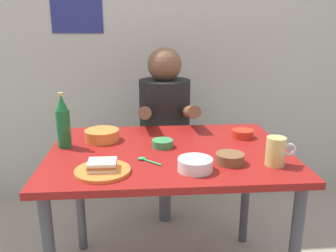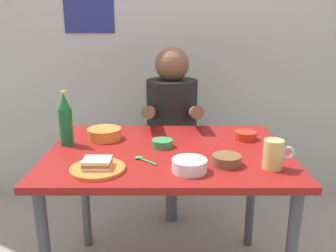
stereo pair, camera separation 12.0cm
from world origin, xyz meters
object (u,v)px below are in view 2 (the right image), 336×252
beer_bottle (65,121)px  beer_mug (274,154)px  person_seated (172,112)px  soup_bowl_orange (104,133)px  dining_table (168,168)px  sandwich (97,163)px  stool (171,173)px  plate_orange (98,169)px

beer_bottle → beer_mug: bearing=-18.0°
person_seated → soup_bowl_orange: 0.57m
dining_table → person_seated: bearing=87.8°
beer_bottle → soup_bowl_orange: beer_bottle is taller
soup_bowl_orange → sandwich: bearing=-84.1°
stool → sandwich: size_ratio=4.09×
person_seated → beer_bottle: (-0.51, -0.54, 0.09)m
stool → beer_bottle: bearing=-132.8°
dining_table → stool: size_ratio=2.44×
stool → soup_bowl_orange: size_ratio=2.65×
dining_table → soup_bowl_orange: (-0.32, 0.16, 0.12)m
stool → person_seated: (-0.00, -0.01, 0.42)m
stool → beer_mug: bearing=-64.8°
plate_orange → soup_bowl_orange: 0.41m
dining_table → plate_orange: bearing=-139.1°
stool → soup_bowl_orange: bearing=-126.4°
beer_mug → soup_bowl_orange: (-0.75, 0.38, -0.03)m
dining_table → stool: bearing=87.8°
dining_table → soup_bowl_orange: 0.38m
person_seated → beer_mug: person_seated is taller
person_seated → sandwich: size_ratio=6.54×
dining_table → soup_bowl_orange: size_ratio=6.47×
beer_mug → beer_bottle: bearing=162.0°
beer_bottle → soup_bowl_orange: (0.17, 0.08, -0.09)m
person_seated → beer_bottle: 0.75m
sandwich → beer_bottle: size_ratio=0.42×
plate_orange → dining_table: bearing=40.9°
dining_table → soup_bowl_orange: soup_bowl_orange is taller
beer_bottle → soup_bowl_orange: 0.21m
plate_orange → soup_bowl_orange: bearing=95.9°
beer_mug → beer_bottle: size_ratio=0.48×
beer_mug → plate_orange: bearing=-178.1°
dining_table → stool: (0.02, 0.63, -0.30)m
soup_bowl_orange → dining_table: bearing=-26.4°
stool → dining_table: bearing=-92.2°
beer_mug → beer_bottle: 0.96m
stool → plate_orange: bearing=-109.2°
person_seated → plate_orange: (-0.30, -0.86, -0.02)m
person_seated → plate_orange: bearing=-109.5°
plate_orange → sandwich: (0.00, 0.00, 0.02)m
soup_bowl_orange → plate_orange: bearing=-84.1°
beer_bottle → plate_orange: bearing=-56.9°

